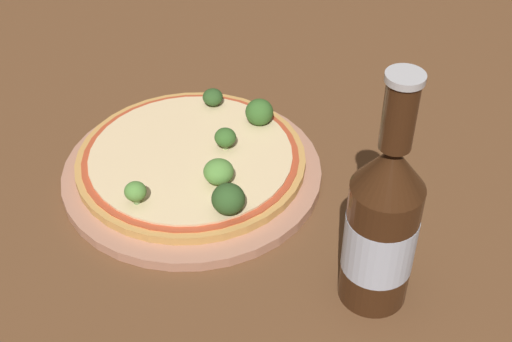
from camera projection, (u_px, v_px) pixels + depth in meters
The scene contains 10 objects.
ground_plane at pixel (218, 172), 0.82m from camera, with size 3.00×3.00×0.00m, color brown.
plate at pixel (193, 172), 0.81m from camera, with size 0.29×0.29×0.01m.
pizza at pixel (191, 158), 0.81m from camera, with size 0.26×0.26×0.01m.
broccoli_floret_0 at pixel (258, 111), 0.84m from camera, with size 0.03×0.03×0.03m.
broccoli_floret_1 at pixel (224, 137), 0.80m from camera, with size 0.02×0.02×0.03m.
broccoli_floret_2 at pixel (219, 172), 0.76m from camera, with size 0.03×0.03×0.03m.
broccoli_floret_3 at pixel (135, 192), 0.73m from camera, with size 0.02×0.02×0.03m.
broccoli_floret_4 at pixel (228, 199), 0.72m from camera, with size 0.03×0.03×0.03m.
broccoli_floret_5 at pixel (213, 97), 0.87m from camera, with size 0.02×0.02×0.02m.
beer_bottle at pixel (382, 225), 0.63m from camera, with size 0.07×0.07×0.25m.
Camera 1 is at (0.42, -0.47, 0.53)m, focal length 50.00 mm.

